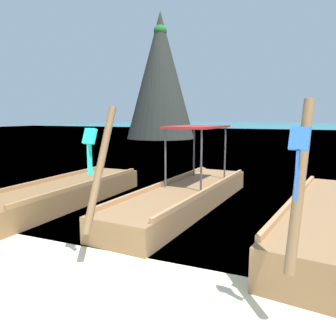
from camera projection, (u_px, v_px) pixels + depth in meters
sea_water at (293, 129)px, 60.12m from camera, size 120.00×120.00×0.00m
longtail_boat_orange_ribbon at (65, 193)px, 8.80m from camera, size 1.44×5.81×2.44m
longtail_boat_turquoise_ribbon at (185, 195)px, 8.38m from camera, size 1.83×6.93×2.49m
longtail_boat_blue_ribbon at (322, 220)px, 6.37m from camera, size 1.92×6.22×2.53m
karst_rock at (159, 79)px, 33.79m from camera, size 7.54×7.03×12.68m
mooring_buoy_near at (203, 172)px, 12.60m from camera, size 0.38×0.38×0.38m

